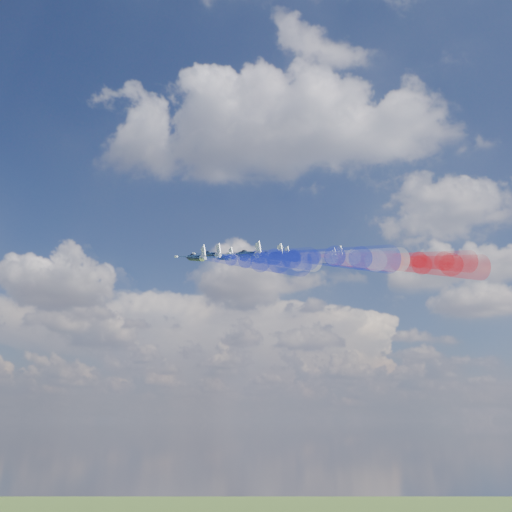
# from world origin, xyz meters

# --- Properties ---
(jet_lead) EXTENTS (16.67, 17.31, 7.95)m
(jet_lead) POSITION_xyz_m (-35.42, 17.28, 167.07)
(jet_lead) COLOR black
(trail_lead) EXTENTS (28.23, 34.64, 15.21)m
(trail_lead) POSITION_xyz_m (-19.72, -2.57, 160.32)
(trail_lead) COLOR white
(jet_inner_left) EXTENTS (16.67, 17.31, 7.95)m
(jet_inner_left) POSITION_xyz_m (-34.70, 1.55, 163.42)
(jet_inner_left) COLOR black
(trail_inner_left) EXTENTS (28.23, 34.64, 15.21)m
(trail_inner_left) POSITION_xyz_m (-19.00, -18.30, 156.67)
(trail_inner_left) COLOR #1724C5
(jet_inner_right) EXTENTS (16.67, 17.31, 7.95)m
(jet_inner_right) POSITION_xyz_m (-19.84, 14.72, 165.66)
(jet_inner_right) COLOR black
(trail_inner_right) EXTENTS (28.23, 34.64, 15.21)m
(trail_inner_right) POSITION_xyz_m (-4.13, -5.13, 158.91)
(trail_inner_right) COLOR red
(jet_outer_left) EXTENTS (16.67, 17.31, 7.95)m
(jet_outer_left) POSITION_xyz_m (-34.80, -10.88, 159.30)
(jet_outer_left) COLOR black
(trail_outer_left) EXTENTS (28.23, 34.64, 15.21)m
(trail_outer_left) POSITION_xyz_m (-19.09, -30.73, 152.54)
(trail_outer_left) COLOR #1724C5
(jet_center_third) EXTENTS (16.67, 17.31, 7.95)m
(jet_center_third) POSITION_xyz_m (-19.22, -1.22, 161.67)
(jet_center_third) COLOR black
(trail_center_third) EXTENTS (28.23, 34.64, 15.21)m
(trail_center_third) POSITION_xyz_m (-3.52, -21.07, 154.92)
(trail_center_third) COLOR white
(jet_outer_right) EXTENTS (16.67, 17.31, 7.95)m
(jet_outer_right) POSITION_xyz_m (-6.17, 10.86, 163.91)
(jet_outer_right) COLOR black
(trail_outer_right) EXTENTS (28.23, 34.64, 15.21)m
(trail_outer_right) POSITION_xyz_m (9.54, -8.99, 157.16)
(trail_outer_right) COLOR red
(jet_rear_left) EXTENTS (16.67, 17.31, 7.95)m
(jet_rear_left) POSITION_xyz_m (-21.48, -16.24, 157.85)
(jet_rear_left) COLOR black
(trail_rear_left) EXTENTS (28.23, 34.64, 15.21)m
(trail_rear_left) POSITION_xyz_m (-5.78, -36.09, 151.09)
(trail_rear_left) COLOR #1724C5
(jet_rear_right) EXTENTS (16.67, 17.31, 7.95)m
(jet_rear_right) POSITION_xyz_m (-6.90, -3.35, 159.18)
(jet_rear_right) COLOR black
(trail_rear_right) EXTENTS (28.23, 34.64, 15.21)m
(trail_rear_right) POSITION_xyz_m (8.81, -23.20, 152.43)
(trail_rear_right) COLOR red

